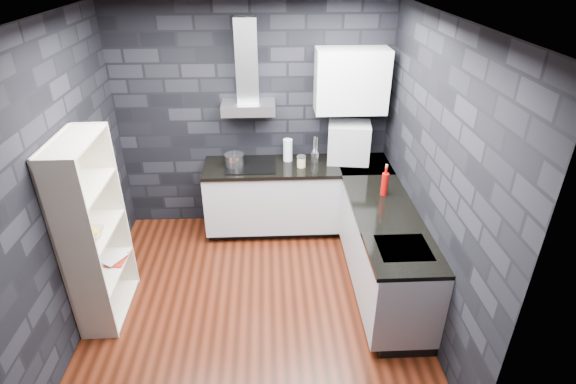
{
  "coord_description": "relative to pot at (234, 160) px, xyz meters",
  "views": [
    {
      "loc": [
        0.16,
        -3.48,
        3.16
      ],
      "look_at": [
        0.35,
        0.45,
        1.0
      ],
      "focal_mm": 28.0,
      "sensor_mm": 36.0,
      "label": 1
    }
  ],
  "objects": [
    {
      "name": "counter_back_top",
      "position": [
        0.73,
        0.0,
        -0.09
      ],
      "size": [
        2.2,
        0.62,
        0.04
      ],
      "primitive_type": "cube",
      "color": "black",
      "rests_on": "counter_back_cab"
    },
    {
      "name": "upper_cabinet",
      "position": [
        1.33,
        0.14,
        0.88
      ],
      "size": [
        0.8,
        0.35,
        0.7
      ],
      "primitive_type": "cube",
      "color": "silver",
      "rests_on": "wall_back"
    },
    {
      "name": "red_bottle",
      "position": [
        1.58,
        -0.75,
        0.05
      ],
      "size": [
        0.09,
        0.09,
        0.24
      ],
      "primitive_type": "cylinder",
      "rotation": [
        0.0,
        0.0,
        0.28
      ],
      "color": "#9F0A08",
      "rests_on": "counter_right_top"
    },
    {
      "name": "hood_body",
      "position": [
        0.18,
        0.14,
        0.59
      ],
      "size": [
        0.6,
        0.34,
        0.12
      ],
      "primitive_type": "cube",
      "color": "silver",
      "rests_on": "wall_back"
    },
    {
      "name": "counter_corner_top",
      "position": [
        1.53,
        0.01,
        -0.09
      ],
      "size": [
        0.62,
        0.62,
        0.04
      ],
      "primitive_type": "cube",
      "color": "black",
      "rests_on": "counter_right_cab"
    },
    {
      "name": "wall_back",
      "position": [
        0.23,
        0.34,
        0.38
      ],
      "size": [
        3.2,
        0.05,
        2.7
      ],
      "primitive_type": "cube",
      "color": "black",
      "rests_on": "ground"
    },
    {
      "name": "ceiling",
      "position": [
        0.23,
        -1.29,
        1.73
      ],
      "size": [
        3.2,
        3.2,
        0.0
      ],
      "primitive_type": "plane",
      "rotation": [
        3.14,
        0.0,
        0.0
      ],
      "color": "silver"
    },
    {
      "name": "book_red",
      "position": [
        -1.2,
        -1.15,
        -0.4
      ],
      "size": [
        0.18,
        0.04,
        0.24
      ],
      "primitive_type": "imported",
      "rotation": [
        0.0,
        0.0,
        -0.09
      ],
      "color": "maroon",
      "rests_on": "bookshelf"
    },
    {
      "name": "wall_left",
      "position": [
        -1.39,
        -1.29,
        0.38
      ],
      "size": [
        0.05,
        3.2,
        2.7
      ],
      "primitive_type": "cube",
      "color": "black",
      "rests_on": "ground"
    },
    {
      "name": "counter_back_cab",
      "position": [
        0.73,
        0.01,
        -0.49
      ],
      "size": [
        2.2,
        0.6,
        0.76
      ],
      "primitive_type": "cube",
      "color": "#B9BABE",
      "rests_on": "ground"
    },
    {
      "name": "wall_right",
      "position": [
        1.86,
        -1.29,
        0.38
      ],
      "size": [
        0.05,
        3.2,
        2.7
      ],
      "primitive_type": "cube",
      "color": "black",
      "rests_on": "ground"
    },
    {
      "name": "bookshelf",
      "position": [
        -1.19,
        -1.33,
        -0.07
      ],
      "size": [
        0.6,
        0.87,
        1.8
      ],
      "primitive_type": "cube",
      "rotation": [
        0.0,
        0.0,
        0.36
      ],
      "color": "beige",
      "rests_on": "ground"
    },
    {
      "name": "glass_vase",
      "position": [
        0.63,
        0.14,
        0.06
      ],
      "size": [
        0.14,
        0.14,
        0.27
      ],
      "primitive_type": "cylinder",
      "rotation": [
        0.0,
        0.0,
        -0.37
      ],
      "color": "white",
      "rests_on": "counter_back_top"
    },
    {
      "name": "counter_right_cab",
      "position": [
        1.53,
        -1.19,
        -0.49
      ],
      "size": [
        0.6,
        1.8,
        0.76
      ],
      "primitive_type": "cube",
      "color": "#B9BABE",
      "rests_on": "ground"
    },
    {
      "name": "book_second",
      "position": [
        -1.21,
        -1.11,
        -0.38
      ],
      "size": [
        0.16,
        0.1,
        0.23
      ],
      "primitive_type": "imported",
      "rotation": [
        0.0,
        0.0,
        -0.54
      ],
      "color": "#B2B2B2",
      "rests_on": "bookshelf"
    },
    {
      "name": "wall_front",
      "position": [
        0.23,
        -2.91,
        0.38
      ],
      "size": [
        3.2,
        0.05,
        2.7
      ],
      "primitive_type": "cube",
      "color": "black",
      "rests_on": "ground"
    },
    {
      "name": "storage_jar",
      "position": [
        0.78,
        -0.05,
        -0.01
      ],
      "size": [
        0.12,
        0.12,
        0.12
      ],
      "primitive_type": "cylinder",
      "rotation": [
        0.0,
        0.0,
        0.27
      ],
      "color": "#D2BC8C",
      "rests_on": "counter_back_top"
    },
    {
      "name": "sink_rim",
      "position": [
        1.53,
        -1.69,
        -0.08
      ],
      "size": [
        0.44,
        0.4,
        0.01
      ],
      "primitive_type": "cube",
      "color": "silver",
      "rests_on": "counter_right_top"
    },
    {
      "name": "ground",
      "position": [
        0.23,
        -1.29,
        -0.97
      ],
      "size": [
        3.2,
        3.2,
        0.0
      ],
      "primitive_type": "plane",
      "color": "#491A0D"
    },
    {
      "name": "hood_chimney",
      "position": [
        0.18,
        0.21,
        1.1
      ],
      "size": [
        0.24,
        0.2,
        0.9
      ],
      "primitive_type": "cube",
      "color": "silver",
      "rests_on": "hood_body"
    },
    {
      "name": "utensil_crock",
      "position": [
        0.95,
        0.08,
        -0.01
      ],
      "size": [
        0.1,
        0.1,
        0.12
      ],
      "primitive_type": "cylinder",
      "rotation": [
        0.0,
        0.0,
        0.12
      ],
      "color": "silver",
      "rests_on": "counter_back_top"
    },
    {
      "name": "appliance_garage",
      "position": [
        1.34,
        0.1,
        0.15
      ],
      "size": [
        0.53,
        0.44,
        0.48
      ],
      "primitive_type": "cube",
      "rotation": [
        0.0,
        0.0,
        -0.15
      ],
      "color": "#A5A7AB",
      "rests_on": "counter_back_top"
    },
    {
      "name": "toekick_right",
      "position": [
        1.57,
        -1.19,
        -0.92
      ],
      "size": [
        0.5,
        1.78,
        0.1
      ],
      "primitive_type": "cube",
      "color": "black",
      "rests_on": "ground"
    },
    {
      "name": "cooktop",
      "position": [
        0.18,
        0.01,
        -0.07
      ],
      "size": [
        0.58,
        0.5,
        0.01
      ],
      "primitive_type": "cube",
      "color": "black",
      "rests_on": "counter_back_top"
    },
    {
      "name": "counter_right_top",
      "position": [
        1.52,
        -1.19,
        -0.09
      ],
      "size": [
        0.62,
        1.8,
        0.04
      ],
      "primitive_type": "cube",
      "color": "black",
      "rests_on": "counter_right_cab"
    },
    {
      "name": "pot",
      "position": [
        0.0,
        0.0,
        0.0
      ],
      "size": [
        0.28,
        0.28,
        0.13
      ],
      "primitive_type": "cylinder",
      "rotation": [
        0.0,
        0.0,
        0.38
      ],
      "color": "silver",
      "rests_on": "cooktop"
    },
    {
      "name": "toekick_back",
      "position": [
        0.73,
        0.05,
        -0.92
      ],
      "size": [
        2.18,
        0.5,
        0.1
      ],
      "primitive_type": "cube",
      "color": "black",
      "rests_on": "ground"
    },
    {
      "name": "fruit_bowl",
      "position": [
        -1.19,
        -1.39,
        -0.04
      ],
      "size": [
        0.24,
        0.24,
        0.06
      ],
      "primitive_type": "imported",
      "rotation": [
        0.0,
        0.0,
        -0.02
      ],
      "color": "silver",
      "rests_on": "bookshelf"
    }
  ]
}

